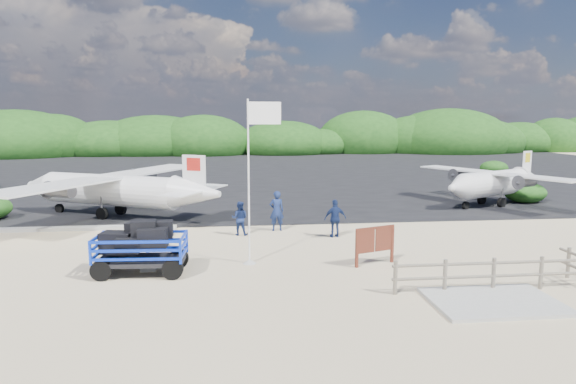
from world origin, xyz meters
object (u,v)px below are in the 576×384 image
at_px(aircraft_large, 412,182).
at_px(aircraft_small, 120,170).
at_px(crew_b, 240,218).
at_px(baggage_cart, 142,274).
at_px(crew_a, 277,211).
at_px(flagpole, 250,263).
at_px(crew_c, 335,218).
at_px(signboard, 374,265).

bearing_deg(aircraft_large, aircraft_small, 0.38).
distance_m(crew_b, aircraft_large, 22.18).
xyz_separation_m(baggage_cart, crew_b, (3.31, 5.33, 0.75)).
bearing_deg(crew_a, baggage_cart, 45.64).
bearing_deg(crew_b, crew_a, -144.81).
bearing_deg(baggage_cart, aircraft_large, 55.64).
height_order(flagpole, crew_c, flagpole).
relative_size(baggage_cart, aircraft_small, 0.38).
relative_size(baggage_cart, crew_c, 1.90).
relative_size(flagpole, signboard, 3.39).
relative_size(baggage_cart, signboard, 1.85).
xyz_separation_m(flagpole, aircraft_large, (13.76, 21.64, 0.00)).
relative_size(signboard, aircraft_small, 0.21).
height_order(baggage_cart, flagpole, flagpole).
distance_m(baggage_cart, signboard, 7.91).
height_order(baggage_cart, crew_b, crew_b).
distance_m(crew_b, aircraft_small, 31.95).
distance_m(signboard, aircraft_small, 38.44).
bearing_deg(crew_c, crew_a, -38.65).
xyz_separation_m(baggage_cart, signboard, (7.91, 0.20, 0.00)).
distance_m(flagpole, crew_c, 5.33).
height_order(crew_a, aircraft_small, crew_a).
relative_size(flagpole, crew_c, 3.50).
xyz_separation_m(baggage_cart, aircraft_large, (17.33, 22.50, 0.00)).
relative_size(flagpole, aircraft_small, 0.70).
bearing_deg(aircraft_small, flagpole, 82.16).
xyz_separation_m(crew_b, aircraft_large, (14.01, 17.17, -0.75)).
height_order(crew_a, crew_c, crew_a).
relative_size(baggage_cart, aircraft_large, 0.22).
distance_m(flagpole, aircraft_large, 25.64).
bearing_deg(crew_a, aircraft_large, -131.64).
bearing_deg(flagpole, signboard, -8.62).
bearing_deg(crew_c, aircraft_small, -68.97).
height_order(baggage_cart, crew_c, crew_c).
distance_m(flagpole, crew_b, 4.54).
relative_size(crew_a, aircraft_small, 0.22).
distance_m(crew_c, aircraft_large, 20.59).
distance_m(baggage_cart, crew_c, 8.68).
height_order(crew_c, aircraft_large, aircraft_large).
xyz_separation_m(flagpole, signboard, (4.34, -0.66, 0.00)).
relative_size(signboard, crew_c, 1.03).
height_order(flagpole, crew_b, flagpole).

